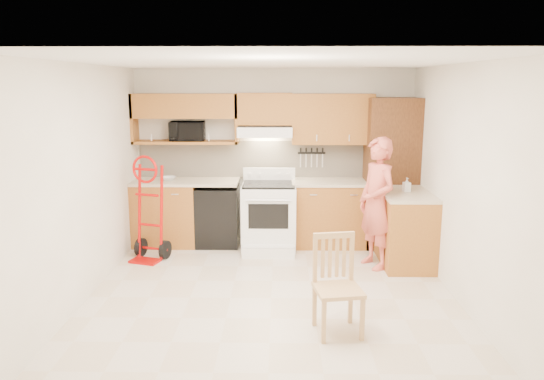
{
  "coord_description": "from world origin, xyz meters",
  "views": [
    {
      "loc": [
        0.09,
        -5.32,
        2.29
      ],
      "look_at": [
        0.0,
        0.5,
        1.1
      ],
      "focal_mm": 34.45,
      "sensor_mm": 36.0,
      "label": 1
    }
  ],
  "objects_px": {
    "range": "(269,211)",
    "hand_truck": "(147,214)",
    "microwave": "(187,131)",
    "dining_chair": "(338,286)",
    "person": "(377,203)"
  },
  "relations": [
    {
      "from": "range",
      "to": "hand_truck",
      "type": "xyz_separation_m",
      "value": [
        -1.58,
        -0.48,
        0.08
      ]
    },
    {
      "from": "range",
      "to": "hand_truck",
      "type": "height_order",
      "value": "hand_truck"
    },
    {
      "from": "microwave",
      "to": "hand_truck",
      "type": "relative_size",
      "value": 0.39
    },
    {
      "from": "microwave",
      "to": "dining_chair",
      "type": "relative_size",
      "value": 0.53
    },
    {
      "from": "range",
      "to": "hand_truck",
      "type": "distance_m",
      "value": 1.65
    },
    {
      "from": "microwave",
      "to": "range",
      "type": "relative_size",
      "value": 0.45
    },
    {
      "from": "microwave",
      "to": "hand_truck",
      "type": "bearing_deg",
      "value": -119.46
    },
    {
      "from": "range",
      "to": "hand_truck",
      "type": "relative_size",
      "value": 0.88
    },
    {
      "from": "microwave",
      "to": "person",
      "type": "xyz_separation_m",
      "value": [
        2.53,
        -1.06,
        -0.8
      ]
    },
    {
      "from": "range",
      "to": "person",
      "type": "xyz_separation_m",
      "value": [
        1.36,
        -0.69,
        0.28
      ]
    },
    {
      "from": "hand_truck",
      "to": "range",
      "type": "bearing_deg",
      "value": 34.56
    },
    {
      "from": "person",
      "to": "hand_truck",
      "type": "relative_size",
      "value": 1.32
    },
    {
      "from": "range",
      "to": "dining_chair",
      "type": "height_order",
      "value": "range"
    },
    {
      "from": "range",
      "to": "person",
      "type": "bearing_deg",
      "value": -26.99
    },
    {
      "from": "range",
      "to": "person",
      "type": "distance_m",
      "value": 1.55
    }
  ]
}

